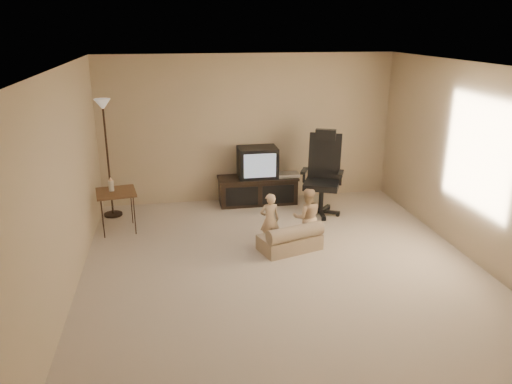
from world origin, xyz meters
TOP-DOWN VIEW (x-y plane):
  - floor at (0.00, 0.00)m, footprint 5.50×5.50m
  - room_shell at (0.00, 0.00)m, footprint 5.50×5.50m
  - tv_stand at (0.12, 2.49)m, footprint 1.38×0.51m
  - office_chair at (1.06, 1.83)m, footprint 0.83×0.84m
  - side_table at (-2.16, 1.65)m, footprint 0.64×0.64m
  - floor_lamp at (-2.30, 2.31)m, footprint 0.29×0.29m
  - child_sofa at (0.23, 0.52)m, footprint 0.91×0.68m
  - toddler_left at (-0.03, 0.73)m, footprint 0.29×0.22m
  - toddler_right at (0.48, 0.67)m, footprint 0.42×0.25m

SIDE VIEW (x-z plane):
  - floor at x=0.00m, z-range 0.00..0.00m
  - child_sofa at x=0.23m, z-range -0.04..0.36m
  - toddler_left at x=-0.03m, z-range 0.00..0.77m
  - tv_stand at x=0.12m, z-range -0.08..0.90m
  - toddler_right at x=0.48m, z-range 0.00..0.83m
  - office_chair at x=1.06m, z-range -0.19..1.17m
  - side_table at x=-2.16m, z-range 0.18..1.02m
  - floor_lamp at x=-2.30m, z-range 0.43..2.31m
  - room_shell at x=0.00m, z-range -1.23..4.27m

